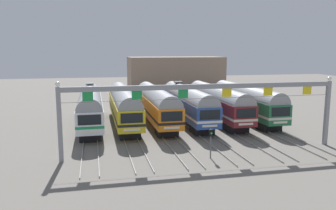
{
  "coord_description": "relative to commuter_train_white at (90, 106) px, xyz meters",
  "views": [
    {
      "loc": [
        -9.95,
        -42.86,
        9.5
      ],
      "look_at": [
        -0.1,
        1.96,
        2.11
      ],
      "focal_mm": 36.25,
      "sensor_mm": 36.0,
      "label": 1
    }
  ],
  "objects": [
    {
      "name": "catenary_gantry",
      "position": [
        10.49,
        -13.5,
        2.67
      ],
      "size": [
        26.23,
        0.44,
        6.97
      ],
      "color": "gray",
      "rests_on": "ground"
    },
    {
      "name": "maintenance_building",
      "position": [
        20.97,
        41.3,
        1.26
      ],
      "size": [
        23.66,
        10.0,
        7.89
      ],
      "primitive_type": "cube",
      "color": "gray",
      "rests_on": "ground"
    },
    {
      "name": "yard_signal_mast",
      "position": [
        10.49,
        -15.24,
        -0.82
      ],
      "size": [
        0.28,
        0.35,
        2.67
      ],
      "color": "#59595E",
      "rests_on": "ground"
    },
    {
      "name": "track_bed",
      "position": [
        10.49,
        17.0,
        -2.61
      ],
      "size": [
        22.49,
        70.0,
        0.15
      ],
      "color": "gray",
      "rests_on": "ground"
    },
    {
      "name": "commuter_train_blue",
      "position": [
        12.59,
        0.0,
        0.0
      ],
      "size": [
        2.88,
        18.06,
        5.05
      ],
      "color": "#284C9E",
      "rests_on": "ground"
    },
    {
      "name": "commuter_train_maroon",
      "position": [
        16.79,
        -0.0,
        -0.0
      ],
      "size": [
        2.88,
        18.06,
        4.77
      ],
      "color": "maroon",
      "rests_on": "ground"
    },
    {
      "name": "commuter_train_orange",
      "position": [
        8.4,
        -0.0,
        -0.0
      ],
      "size": [
        2.88,
        18.06,
        4.77
      ],
      "color": "orange",
      "rests_on": "ground"
    },
    {
      "name": "ground_plane",
      "position": [
        10.49,
        0.0,
        -2.69
      ],
      "size": [
        160.0,
        160.0,
        0.0
      ],
      "primitive_type": "plane",
      "color": "slate"
    },
    {
      "name": "commuter_train_yellow",
      "position": [
        4.2,
        -0.0,
        -0.0
      ],
      "size": [
        2.88,
        18.06,
        4.77
      ],
      "color": "gold",
      "rests_on": "ground"
    },
    {
      "name": "commuter_train_green",
      "position": [
        20.99,
        -0.0,
        -0.0
      ],
      "size": [
        2.88,
        18.06,
        4.77
      ],
      "color": "#236B42",
      "rests_on": "ground"
    },
    {
      "name": "commuter_train_white",
      "position": [
        0.0,
        0.0,
        0.0
      ],
      "size": [
        2.88,
        18.06,
        5.05
      ],
      "color": "white",
      "rests_on": "ground"
    }
  ]
}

